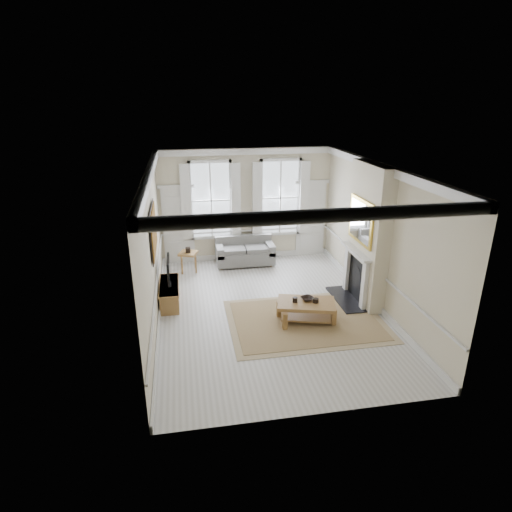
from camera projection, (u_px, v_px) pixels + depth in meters
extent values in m
plane|color=#B7B5AD|center=(269.00, 311.00, 10.22)|extent=(7.20, 7.20, 0.00)
plane|color=white|center=(271.00, 167.00, 9.01)|extent=(7.20, 7.20, 0.00)
plane|color=beige|center=(246.00, 205.00, 12.93)|extent=(5.20, 0.00, 5.20)
plane|color=beige|center=(152.00, 250.00, 9.19)|extent=(0.00, 7.20, 7.20)
plane|color=beige|center=(378.00, 237.00, 10.04)|extent=(0.00, 7.20, 7.20)
cube|color=silver|center=(178.00, 226.00, 12.75)|extent=(0.90, 0.08, 2.30)
cube|color=silver|center=(311.00, 220.00, 13.42)|extent=(0.90, 0.08, 2.30)
cube|color=#A0721B|center=(153.00, 231.00, 9.35)|extent=(0.05, 1.66, 1.06)
cube|color=beige|center=(368.00, 235.00, 10.20)|extent=(0.35, 1.70, 3.38)
cube|color=black|center=(346.00, 299.00, 10.72)|extent=(0.55, 1.50, 0.05)
cube|color=silver|center=(364.00, 288.00, 10.05)|extent=(0.10, 0.18, 1.15)
cube|color=silver|center=(347.00, 270.00, 11.07)|extent=(0.10, 0.18, 1.15)
cube|color=silver|center=(356.00, 251.00, 10.29)|extent=(0.20, 1.45, 0.06)
cube|color=black|center=(357.00, 279.00, 10.58)|extent=(0.02, 0.92, 1.00)
cube|color=gold|center=(361.00, 221.00, 10.04)|extent=(0.06, 1.26, 1.06)
cube|color=slate|center=(245.00, 256.00, 12.92)|extent=(1.72, 0.84, 0.39)
cube|color=slate|center=(243.00, 242.00, 13.08)|extent=(1.72, 0.20, 0.44)
cube|color=slate|center=(220.00, 250.00, 12.71)|extent=(0.20, 0.84, 0.30)
cube|color=slate|center=(270.00, 247.00, 12.96)|extent=(0.20, 0.84, 0.30)
cylinder|color=brown|center=(222.00, 268.00, 12.60)|extent=(0.06, 0.06, 0.08)
cylinder|color=brown|center=(267.00, 258.00, 13.39)|extent=(0.06, 0.06, 0.08)
cube|color=brown|center=(188.00, 253.00, 12.32)|extent=(0.61, 0.61, 0.06)
cube|color=brown|center=(182.00, 265.00, 12.22)|extent=(0.05, 0.05, 0.52)
cube|color=brown|center=(195.00, 264.00, 12.28)|extent=(0.05, 0.05, 0.52)
cube|color=brown|center=(182.00, 261.00, 12.57)|extent=(0.05, 0.05, 0.52)
cube|color=brown|center=(195.00, 260.00, 12.63)|extent=(0.05, 0.05, 0.52)
cube|color=#936F4C|center=(305.00, 320.00, 9.75)|extent=(3.50, 2.60, 0.02)
cube|color=brown|center=(306.00, 304.00, 9.60)|extent=(1.43, 1.06, 0.08)
cube|color=brown|center=(286.00, 321.00, 9.34)|extent=(0.10, 0.10, 0.40)
cube|color=brown|center=(333.00, 317.00, 9.52)|extent=(0.10, 0.10, 0.40)
cube|color=brown|center=(280.00, 310.00, 9.84)|extent=(0.10, 0.10, 0.40)
cube|color=brown|center=(325.00, 306.00, 10.02)|extent=(0.10, 0.10, 0.40)
cylinder|color=black|center=(295.00, 300.00, 9.57)|extent=(0.11, 0.11, 0.11)
cylinder|color=black|center=(316.00, 300.00, 9.55)|extent=(0.13, 0.13, 0.09)
imported|color=black|center=(307.00, 299.00, 9.67)|extent=(0.36, 0.36, 0.07)
cube|color=brown|center=(170.00, 294.00, 10.53)|extent=(0.44, 1.37, 0.49)
cube|color=black|center=(170.00, 284.00, 10.44)|extent=(0.08, 0.30, 0.03)
cube|color=black|center=(169.00, 269.00, 10.30)|extent=(0.05, 0.90, 0.55)
cube|color=black|center=(170.00, 269.00, 10.31)|extent=(0.01, 0.83, 0.49)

